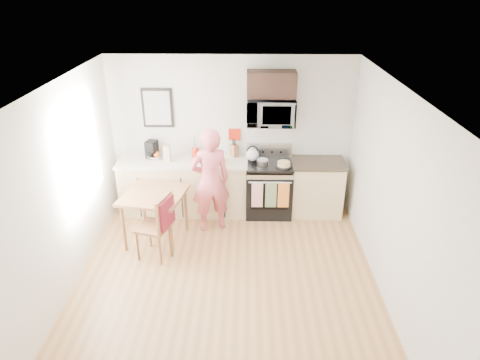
{
  "coord_description": "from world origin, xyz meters",
  "views": [
    {
      "loc": [
        0.26,
        -4.45,
        3.72
      ],
      "look_at": [
        0.16,
        1.0,
        1.08
      ],
      "focal_mm": 32.0,
      "sensor_mm": 36.0,
      "label": 1
    }
  ],
  "objects_px": {
    "microwave": "(271,111)",
    "person": "(210,181)",
    "cake": "(284,164)",
    "range": "(269,189)",
    "chair": "(162,219)",
    "dining_table": "(154,199)"
  },
  "relations": [
    {
      "from": "microwave",
      "to": "cake",
      "type": "relative_size",
      "value": 3.08
    },
    {
      "from": "microwave",
      "to": "dining_table",
      "type": "relative_size",
      "value": 0.86
    },
    {
      "from": "microwave",
      "to": "range",
      "type": "bearing_deg",
      "value": -89.94
    },
    {
      "from": "range",
      "to": "cake",
      "type": "relative_size",
      "value": 4.71
    },
    {
      "from": "chair",
      "to": "cake",
      "type": "distance_m",
      "value": 2.16
    },
    {
      "from": "microwave",
      "to": "cake",
      "type": "height_order",
      "value": "microwave"
    },
    {
      "from": "dining_table",
      "to": "cake",
      "type": "height_order",
      "value": "cake"
    },
    {
      "from": "person",
      "to": "dining_table",
      "type": "bearing_deg",
      "value": 7.58
    },
    {
      "from": "microwave",
      "to": "person",
      "type": "bearing_deg",
      "value": -145.92
    },
    {
      "from": "microwave",
      "to": "dining_table",
      "type": "bearing_deg",
      "value": -150.04
    },
    {
      "from": "range",
      "to": "chair",
      "type": "height_order",
      "value": "range"
    },
    {
      "from": "person",
      "to": "dining_table",
      "type": "distance_m",
      "value": 0.9
    },
    {
      "from": "microwave",
      "to": "cake",
      "type": "distance_m",
      "value": 0.86
    },
    {
      "from": "range",
      "to": "chair",
      "type": "relative_size",
      "value": 1.16
    },
    {
      "from": "range",
      "to": "dining_table",
      "type": "xyz_separation_m",
      "value": [
        -1.74,
        -0.9,
        0.28
      ]
    },
    {
      "from": "chair",
      "to": "cake",
      "type": "relative_size",
      "value": 4.04
    },
    {
      "from": "person",
      "to": "dining_table",
      "type": "height_order",
      "value": "person"
    },
    {
      "from": "range",
      "to": "cake",
      "type": "xyz_separation_m",
      "value": [
        0.22,
        -0.14,
        0.53
      ]
    },
    {
      "from": "dining_table",
      "to": "chair",
      "type": "relative_size",
      "value": 0.88
    },
    {
      "from": "dining_table",
      "to": "cake",
      "type": "xyz_separation_m",
      "value": [
        1.96,
        0.75,
        0.25
      ]
    },
    {
      "from": "person",
      "to": "cake",
      "type": "relative_size",
      "value": 6.86
    },
    {
      "from": "chair",
      "to": "cake",
      "type": "height_order",
      "value": "cake"
    }
  ]
}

